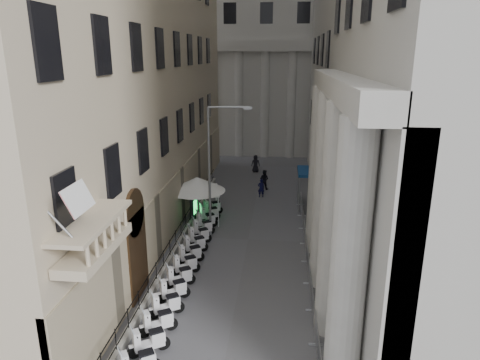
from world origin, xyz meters
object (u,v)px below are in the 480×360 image
object	(u,v)px
security_tent	(201,186)
street_lamp	(215,160)
info_kiosk	(194,209)
pedestrian_a	(261,188)
pedestrian_b	(264,180)

from	to	relation	value
security_tent	street_lamp	world-z (taller)	street_lamp
info_kiosk	security_tent	bearing A→B (deg)	-0.17
info_kiosk	pedestrian_a	bearing A→B (deg)	61.08
security_tent	info_kiosk	xyz separation A→B (m)	(-0.59, 0.09, -1.81)
info_kiosk	pedestrian_a	world-z (taller)	info_kiosk
street_lamp	info_kiosk	distance (m)	5.18
security_tent	info_kiosk	distance (m)	1.91
security_tent	pedestrian_a	xyz separation A→B (m)	(3.99, 6.02, -1.95)
info_kiosk	pedestrian_b	xyz separation A→B (m)	(4.74, 8.22, -0.04)
security_tent	pedestrian_b	distance (m)	9.48
street_lamp	pedestrian_b	distance (m)	11.67
info_kiosk	pedestrian_b	size ratio (longest dim) A/B	1.03
security_tent	info_kiosk	bearing A→B (deg)	171.02
pedestrian_a	pedestrian_b	xyz separation A→B (m)	(0.15, 2.29, 0.10)
security_tent	pedestrian_b	bearing A→B (deg)	63.48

